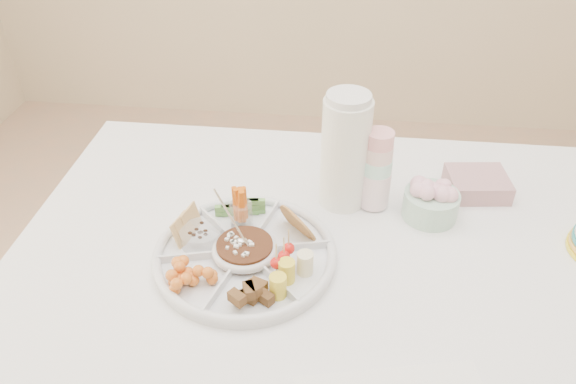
# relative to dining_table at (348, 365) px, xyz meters

# --- Properties ---
(dining_table) EXTENTS (1.52, 1.02, 0.76)m
(dining_table) POSITION_rel_dining_table_xyz_m (0.00, 0.00, 0.00)
(dining_table) COLOR white
(dining_table) RESTS_ON floor
(party_tray) EXTENTS (0.46, 0.46, 0.04)m
(party_tray) POSITION_rel_dining_table_xyz_m (-0.24, -0.04, 0.40)
(party_tray) COLOR silver
(party_tray) RESTS_ON dining_table
(bean_dip) EXTENTS (0.14, 0.14, 0.04)m
(bean_dip) POSITION_rel_dining_table_xyz_m (-0.24, -0.04, 0.41)
(bean_dip) COLOR #34160E
(bean_dip) RESTS_ON party_tray
(tortillas) EXTENTS (0.12, 0.12, 0.06)m
(tortillas) POSITION_rel_dining_table_xyz_m (-0.15, 0.05, 0.42)
(tortillas) COLOR #BC7C48
(tortillas) RESTS_ON party_tray
(carrot_cucumber) EXTENTS (0.12, 0.12, 0.09)m
(carrot_cucumber) POSITION_rel_dining_table_xyz_m (-0.27, 0.08, 0.44)
(carrot_cucumber) COLOR #DB5E0E
(carrot_cucumber) RESTS_ON party_tray
(pita_raisins) EXTENTS (0.15, 0.15, 0.07)m
(pita_raisins) POSITION_rel_dining_table_xyz_m (-0.37, -0.01, 0.42)
(pita_raisins) COLOR tan
(pita_raisins) RESTS_ON party_tray
(cherries) EXTENTS (0.13, 0.13, 0.04)m
(cherries) POSITION_rel_dining_table_xyz_m (-0.33, -0.13, 0.42)
(cherries) COLOR #CF8238
(cherries) RESTS_ON party_tray
(granola_chunks) EXTENTS (0.11, 0.11, 0.04)m
(granola_chunks) POSITION_rel_dining_table_xyz_m (-0.21, -0.17, 0.42)
(granola_chunks) COLOR brown
(granola_chunks) RESTS_ON party_tray
(banana_tomato) EXTENTS (0.13, 0.13, 0.09)m
(banana_tomato) POSITION_rel_dining_table_xyz_m (-0.12, -0.08, 0.44)
(banana_tomato) COLOR #F8EE72
(banana_tomato) RESTS_ON party_tray
(cup_stack) EXTENTS (0.08, 0.08, 0.20)m
(cup_stack) POSITION_rel_dining_table_xyz_m (0.03, 0.18, 0.48)
(cup_stack) COLOR silver
(cup_stack) RESTS_ON dining_table
(thermos) EXTENTS (0.12, 0.12, 0.29)m
(thermos) POSITION_rel_dining_table_xyz_m (-0.05, 0.19, 0.52)
(thermos) COLOR white
(thermos) RESTS_ON dining_table
(flower_bowl) EXTENTS (0.15, 0.15, 0.10)m
(flower_bowl) POSITION_rel_dining_table_xyz_m (0.16, 0.16, 0.43)
(flower_bowl) COLOR silver
(flower_bowl) RESTS_ON dining_table
(napkin_stack) EXTENTS (0.16, 0.14, 0.05)m
(napkin_stack) POSITION_rel_dining_table_xyz_m (0.28, 0.26, 0.40)
(napkin_stack) COLOR #B48287
(napkin_stack) RESTS_ON dining_table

